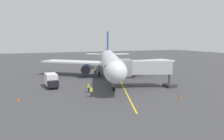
# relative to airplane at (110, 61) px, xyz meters

# --- Properties ---
(ground_plane) EXTENTS (220.00, 220.00, 0.00)m
(ground_plane) POSITION_rel_airplane_xyz_m (-1.67, -0.69, -4.00)
(ground_plane) COLOR #424244
(apron_lead_in_line) EXTENTS (13.99, 37.64, 0.01)m
(apron_lead_in_line) POSITION_rel_airplane_xyz_m (0.10, 6.26, -4.00)
(apron_lead_in_line) COLOR yellow
(apron_lead_in_line) RESTS_ON ground
(airplane) EXTENTS (32.68, 38.95, 11.50)m
(airplane) POSITION_rel_airplane_xyz_m (0.00, 0.00, 0.00)
(airplane) COLOR silver
(airplane) RESTS_ON ground
(jet_bridge) EXTENTS (11.32, 6.30, 5.40)m
(jet_bridge) POSITION_rel_airplane_xyz_m (-1.16, 12.44, -0.24)
(jet_bridge) COLOR #B7B7BC
(jet_bridge) RESTS_ON ground
(ground_crew_marshaller) EXTENTS (0.47, 0.42, 1.71)m
(ground_crew_marshaller) POSITION_rel_airplane_xyz_m (9.23, 12.32, -3.12)
(ground_crew_marshaller) COLOR #23232D
(ground_crew_marshaller) RESTS_ON ground
(ground_crew_wing_walker) EXTENTS (0.46, 0.37, 1.71)m
(ground_crew_wing_walker) POSITION_rel_airplane_xyz_m (1.11, -7.54, -3.12)
(ground_crew_wing_walker) COLOR #23232D
(ground_crew_wing_walker) RESTS_ON ground
(ground_crew_loader) EXTENTS (0.45, 0.33, 1.71)m
(ground_crew_loader) POSITION_rel_airplane_xyz_m (9.72, 15.31, -3.12)
(ground_crew_loader) COLOR #23232D
(ground_crew_loader) RESTS_ON ground
(baggage_cart_near_nose) EXTENTS (2.87, 2.78, 1.27)m
(baggage_cart_near_nose) POSITION_rel_airplane_xyz_m (-18.41, -2.52, -3.35)
(baggage_cart_near_nose) COLOR yellow
(baggage_cart_near_nose) RESTS_ON ground
(box_truck_portside) EXTENTS (2.10, 4.65, 2.62)m
(box_truck_portside) POSITION_rel_airplane_xyz_m (14.52, 5.61, -2.62)
(box_truck_portside) COLOR black
(box_truck_portside) RESTS_ON ground
(safety_cone_nose_left) EXTENTS (0.32, 0.32, 0.55)m
(safety_cone_nose_left) POSITION_rel_airplane_xyz_m (-2.71, 21.84, -3.73)
(safety_cone_nose_left) COLOR #F2590F
(safety_cone_nose_left) RESTS_ON ground
(safety_cone_nose_right) EXTENTS (0.32, 0.32, 0.55)m
(safety_cone_nose_right) POSITION_rel_airplane_xyz_m (20.40, 13.40, -3.73)
(safety_cone_nose_right) COLOR #F2590F
(safety_cone_nose_right) RESTS_ON ground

